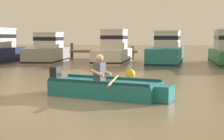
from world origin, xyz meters
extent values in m
plane|color=#7A6B4C|center=(0.00, 0.00, 0.00)|extent=(120.00, 120.00, 0.00)
cube|color=brown|center=(-8.03, 15.88, 0.59)|extent=(15.69, 1.50, 0.16)
cylinder|color=brown|center=(-10.51, 16.58, 0.52)|extent=(0.24, 0.24, 1.04)
cylinder|color=brown|center=(-5.55, 16.58, 0.60)|extent=(0.24, 0.24, 1.19)
cylinder|color=brown|center=(-0.59, 15.18, 0.50)|extent=(0.24, 0.24, 1.00)
cube|color=#1E727A|center=(0.27, 0.56, 0.22)|extent=(3.28, 1.89, 0.44)
cube|color=#1E727A|center=(1.94, 0.10, 0.22)|extent=(0.55, 0.69, 0.42)
cube|color=#103F43|center=(0.41, 1.06, 0.47)|extent=(2.95, 0.89, 0.08)
cube|color=#103F43|center=(0.14, 0.07, 0.47)|extent=(2.95, 0.89, 0.08)
cube|color=teal|center=(0.17, 0.59, 0.40)|extent=(0.54, 1.05, 0.06)
cylinder|color=black|center=(-1.32, 1.00, 0.27)|extent=(0.12, 0.12, 0.54)
cube|color=black|center=(-1.32, 1.00, 0.62)|extent=(0.31, 0.33, 0.32)
cube|color=#4C4C51|center=(0.13, 0.60, 0.70)|extent=(0.30, 0.39, 0.52)
sphere|color=tan|center=(0.13, 0.60, 1.08)|extent=(0.22, 0.22, 0.22)
cylinder|color=tan|center=(0.23, 0.80, 0.68)|extent=(0.43, 0.20, 0.23)
cylinder|color=tan|center=(0.12, 0.38, 0.68)|extent=(0.43, 0.20, 0.23)
cylinder|color=tan|center=(0.57, 0.33, 0.50)|extent=(0.15, 2.00, 0.06)
cube|color=gray|center=(-5.77, 11.80, 0.49)|extent=(2.15, 4.56, 0.98)
cube|color=black|center=(-5.77, 11.80, 0.17)|extent=(2.19, 4.60, 0.10)
cube|color=silver|center=(-5.80, 12.20, 1.44)|extent=(1.58, 1.96, 0.93)
cube|color=black|center=(-5.80, 12.20, 1.56)|extent=(1.61, 1.99, 0.24)
cube|color=white|center=(-5.80, 12.20, 1.95)|extent=(1.65, 2.05, 0.08)
cube|color=white|center=(-1.56, 12.62, 0.44)|extent=(1.96, 4.83, 0.89)
cube|color=black|center=(-1.56, 12.62, 0.16)|extent=(2.00, 4.87, 0.10)
cube|color=silver|center=(-1.54, 13.05, 1.50)|extent=(1.49, 2.05, 1.22)
cube|color=black|center=(-1.54, 13.05, 1.65)|extent=(1.52, 2.08, 0.24)
cube|color=white|center=(-1.54, 13.05, 2.14)|extent=(1.56, 2.15, 0.08)
cube|color=#1E727A|center=(1.90, 12.28, 0.51)|extent=(2.34, 6.49, 1.03)
cube|color=black|center=(1.90, 12.28, 0.18)|extent=(2.39, 6.54, 0.10)
cube|color=silver|center=(1.95, 12.85, 1.51)|extent=(1.63, 2.78, 0.96)
cube|color=black|center=(1.95, 12.85, 1.63)|extent=(1.66, 2.82, 0.24)
cube|color=white|center=(1.95, 12.85, 2.02)|extent=(1.71, 2.92, 0.08)
sphere|color=yellow|center=(0.52, 4.57, 0.20)|extent=(0.40, 0.40, 0.40)
camera|label=1|loc=(2.05, -8.28, 1.67)|focal=52.15mm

